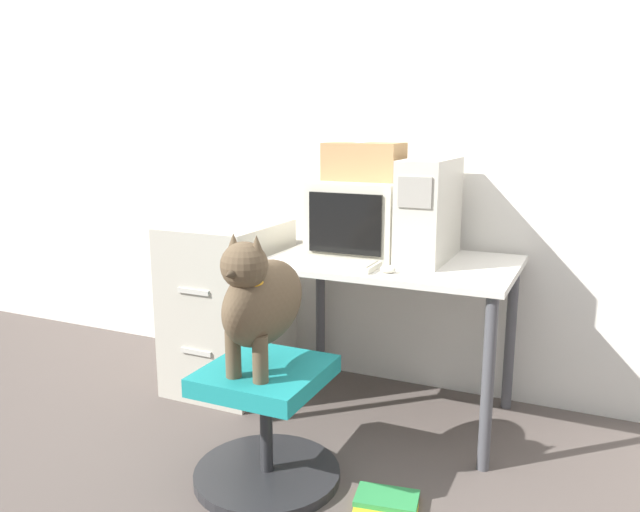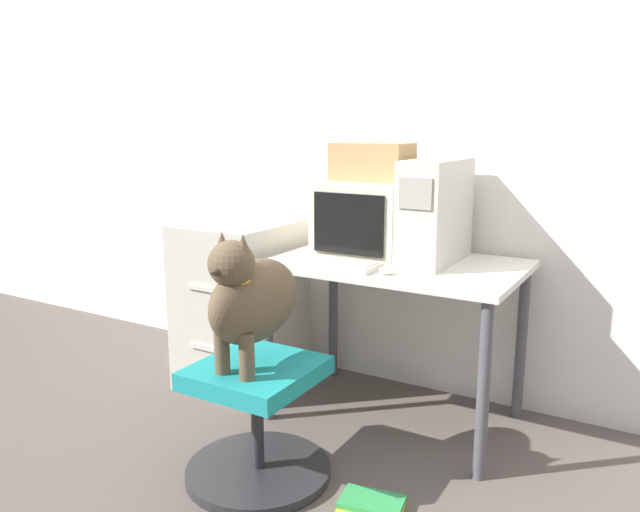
% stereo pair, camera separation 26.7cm
% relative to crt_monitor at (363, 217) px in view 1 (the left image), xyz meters
% --- Properties ---
extents(ground_plane, '(12.00, 12.00, 0.00)m').
position_rel_crt_monitor_xyz_m(ground_plane, '(0.19, -0.47, -0.94)').
color(ground_plane, '#564C47').
extents(wall_back, '(8.00, 0.05, 2.60)m').
position_rel_crt_monitor_xyz_m(wall_back, '(0.19, 0.32, 0.36)').
color(wall_back, silver).
rests_on(wall_back, ground_plane).
extents(desk, '(1.12, 0.72, 0.77)m').
position_rel_crt_monitor_xyz_m(desk, '(0.19, -0.10, -0.28)').
color(desk, silver).
rests_on(desk, ground_plane).
extents(crt_monitor, '(0.42, 0.47, 0.35)m').
position_rel_crt_monitor_xyz_m(crt_monitor, '(0.00, 0.00, 0.00)').
color(crt_monitor, beige).
rests_on(crt_monitor, desk).
extents(pc_tower, '(0.19, 0.50, 0.46)m').
position_rel_crt_monitor_xyz_m(pc_tower, '(0.33, -0.02, 0.06)').
color(pc_tower, beige).
rests_on(pc_tower, desk).
extents(keyboard, '(0.41, 0.18, 0.03)m').
position_rel_crt_monitor_xyz_m(keyboard, '(-0.02, -0.34, -0.16)').
color(keyboard, beige).
rests_on(keyboard, desk).
extents(computer_mouse, '(0.07, 0.05, 0.03)m').
position_rel_crt_monitor_xyz_m(computer_mouse, '(0.25, -0.36, -0.16)').
color(computer_mouse, beige).
rests_on(computer_mouse, desk).
extents(office_chair, '(0.58, 0.58, 0.47)m').
position_rel_crt_monitor_xyz_m(office_chair, '(-0.07, -0.85, -0.71)').
color(office_chair, '#262628').
rests_on(office_chair, ground_plane).
extents(dog, '(0.21, 0.50, 0.54)m').
position_rel_crt_monitor_xyz_m(dog, '(-0.07, -0.87, -0.19)').
color(dog, brown).
rests_on(dog, office_chair).
extents(filing_cabinet, '(0.51, 0.61, 0.88)m').
position_rel_crt_monitor_xyz_m(filing_cabinet, '(-0.71, -0.12, -0.50)').
color(filing_cabinet, '#B7B2A3').
rests_on(filing_cabinet, ground_plane).
extents(cardboard_box, '(0.36, 0.22, 0.18)m').
position_rel_crt_monitor_xyz_m(cardboard_box, '(0.00, 0.00, 0.26)').
color(cardboard_box, '#A87F51').
rests_on(cardboard_box, crt_monitor).
extents(book_stack_floor, '(0.27, 0.24, 0.04)m').
position_rel_crt_monitor_xyz_m(book_stack_floor, '(0.42, -0.83, -0.93)').
color(book_stack_floor, gold).
rests_on(book_stack_floor, ground_plane).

